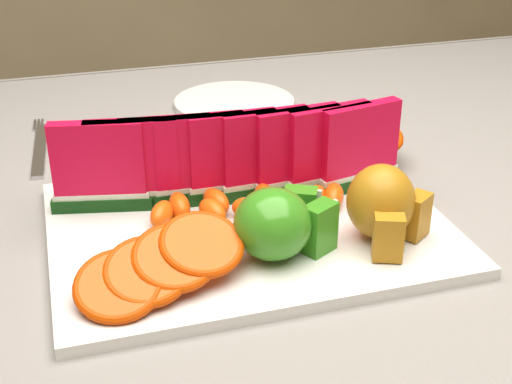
{
  "coord_description": "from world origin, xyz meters",
  "views": [
    {
      "loc": [
        -0.16,
        -0.69,
        1.13
      ],
      "look_at": [
        0.02,
        -0.09,
        0.81
      ],
      "focal_mm": 50.0,
      "sensor_mm": 36.0,
      "label": 1
    }
  ],
  "objects": [
    {
      "name": "table",
      "position": [
        0.0,
        0.0,
        0.65
      ],
      "size": [
        1.4,
        0.9,
        0.75
      ],
      "color": "#552F1B",
      "rests_on": "ground"
    },
    {
      "name": "platter",
      "position": [
        0.01,
        -0.08,
        0.76
      ],
      "size": [
        0.4,
        0.3,
        0.01
      ],
      "color": "silver",
      "rests_on": "tablecloth"
    },
    {
      "name": "orange_fan_front",
      "position": [
        -0.09,
        -0.17,
        0.79
      ],
      "size": [
        0.17,
        0.11,
        0.05
      ],
      "color": "#D75A06",
      "rests_on": "platter"
    },
    {
      "name": "orange_fan_back",
      "position": [
        0.06,
        0.04,
        0.79
      ],
      "size": [
        0.39,
        0.12,
        0.05
      ],
      "color": "#D75A06",
      "rests_on": "platter"
    },
    {
      "name": "tangerine_segments",
      "position": [
        0.02,
        -0.06,
        0.78
      ],
      "size": [
        0.22,
        0.07,
        0.03
      ],
      "color": "#CE490C",
      "rests_on": "platter"
    },
    {
      "name": "apple_cluster",
      "position": [
        0.03,
        -0.14,
        0.8
      ],
      "size": [
        0.1,
        0.09,
        0.07
      ],
      "color": "#2D7D1A",
      "rests_on": "platter"
    },
    {
      "name": "pear_cluster",
      "position": [
        0.13,
        -0.15,
        0.81
      ],
      "size": [
        0.09,
        0.09,
        0.08
      ],
      "color": "#AF6A06",
      "rests_on": "platter"
    },
    {
      "name": "fork",
      "position": [
        -0.19,
        0.21,
        0.76
      ],
      "size": [
        0.03,
        0.2,
        0.0
      ],
      "color": "silver",
      "rests_on": "tablecloth"
    },
    {
      "name": "watermelon_row",
      "position": [
        0.01,
        -0.02,
        0.82
      ],
      "size": [
        0.39,
        0.07,
        0.1
      ],
      "color": "#073408",
      "rests_on": "platter"
    },
    {
      "name": "side_plate",
      "position": [
        0.1,
        0.29,
        0.76
      ],
      "size": [
        0.23,
        0.23,
        0.01
      ],
      "color": "silver",
      "rests_on": "tablecloth"
    },
    {
      "name": "tablecloth",
      "position": [
        0.0,
        0.0,
        0.72
      ],
      "size": [
        1.53,
        1.03,
        0.2
      ],
      "color": "slate",
      "rests_on": "table"
    }
  ]
}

